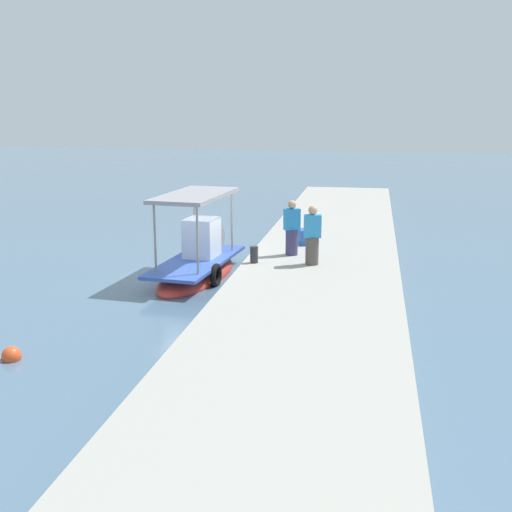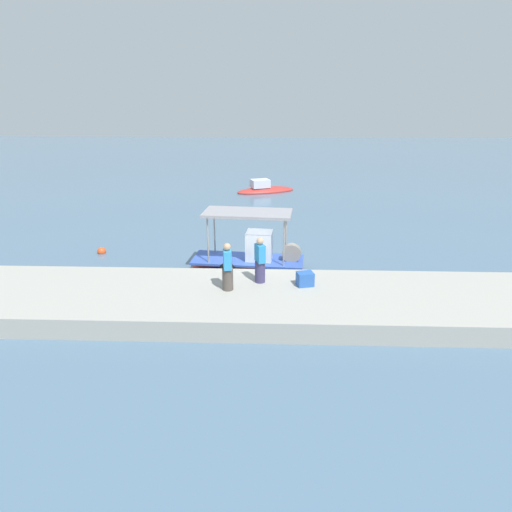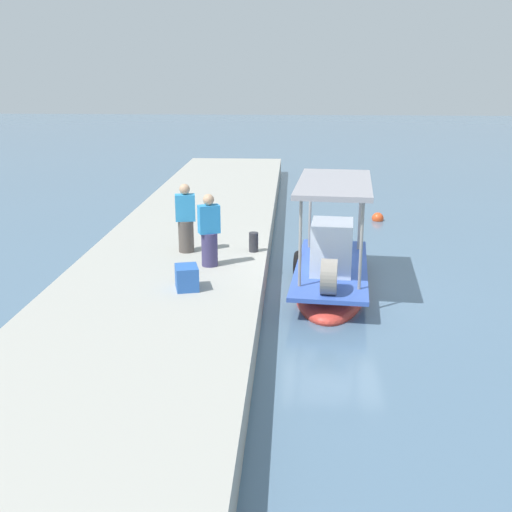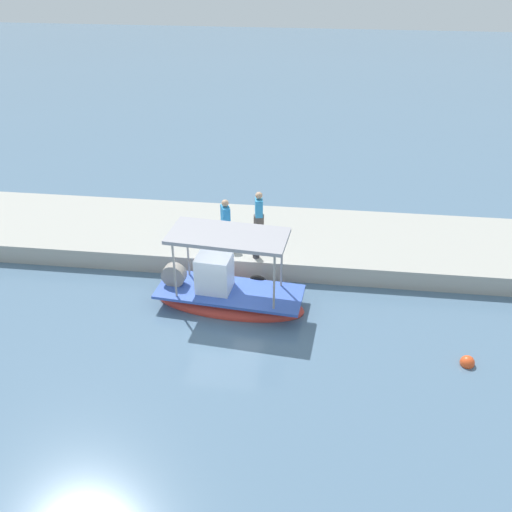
{
  "view_description": "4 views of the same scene",
  "coord_description": "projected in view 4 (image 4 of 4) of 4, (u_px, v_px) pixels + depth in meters",
  "views": [
    {
      "loc": [
        -19.14,
        -5.48,
        5.3
      ],
      "look_at": [
        -0.78,
        -2.09,
        0.91
      ],
      "focal_mm": 44.76,
      "sensor_mm": 36.0,
      "label": 1
    },
    {
      "loc": [
        0.83,
        -19.22,
        7.58
      ],
      "look_at": [
        0.17,
        -1.26,
        1.12
      ],
      "focal_mm": 32.78,
      "sensor_mm": 36.0,
      "label": 2
    },
    {
      "loc": [
        14.49,
        -1.07,
        5.26
      ],
      "look_at": [
        -0.46,
        -1.96,
        0.72
      ],
      "focal_mm": 43.64,
      "sensor_mm": 36.0,
      "label": 3
    },
    {
      "loc": [
        -2.94,
        14.76,
        10.84
      ],
      "look_at": [
        -0.92,
        -1.57,
        1.06
      ],
      "focal_mm": 38.77,
      "sensor_mm": 36.0,
      "label": 4
    }
  ],
  "objects": [
    {
      "name": "dock_quay",
      "position": [
        240.0,
        238.0,
        21.68
      ],
      "size": [
        36.0,
        4.64,
        0.72
      ],
      "primitive_type": "cube",
      "color": "#A6A49B",
      "rests_on": "ground_plane"
    },
    {
      "name": "mooring_bollard",
      "position": [
        256.0,
        251.0,
        19.6
      ],
      "size": [
        0.24,
        0.24,
        0.5
      ],
      "primitive_type": "cylinder",
      "color": "#2D2D33",
      "rests_on": "dock_quay"
    },
    {
      "name": "fisherman_near_bollard",
      "position": [
        226.0,
        223.0,
        20.29
      ],
      "size": [
        0.5,
        0.56,
        1.74
      ],
      "color": "#3C3760",
      "rests_on": "dock_quay"
    },
    {
      "name": "main_fishing_boat",
      "position": [
        227.0,
        293.0,
        18.28
      ],
      "size": [
        5.15,
        2.19,
        3.03
      ],
      "color": "red",
      "rests_on": "ground_plane"
    },
    {
      "name": "cargo_crate",
      "position": [
        184.0,
        230.0,
        20.97
      ],
      "size": [
        0.68,
        0.6,
        0.51
      ],
      "primitive_type": "cube",
      "rotation": [
        0.0,
        0.0,
        0.26
      ],
      "color": "#2C5DB3",
      "rests_on": "dock_quay"
    },
    {
      "name": "fisherman_by_crate",
      "position": [
        259.0,
        216.0,
        20.81
      ],
      "size": [
        0.45,
        0.54,
        1.76
      ],
      "color": "#524944",
      "rests_on": "dock_quay"
    },
    {
      "name": "marker_buoy",
      "position": [
        467.0,
        362.0,
        15.9
      ],
      "size": [
        0.42,
        0.42,
        0.42
      ],
      "color": "#EF5022",
      "rests_on": "ground_plane"
    },
    {
      "name": "ground_plane",
      "position": [
        223.0,
        305.0,
        18.44
      ],
      "size": [
        120.0,
        120.0,
        0.0
      ],
      "primitive_type": "plane",
      "color": "slate"
    }
  ]
}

